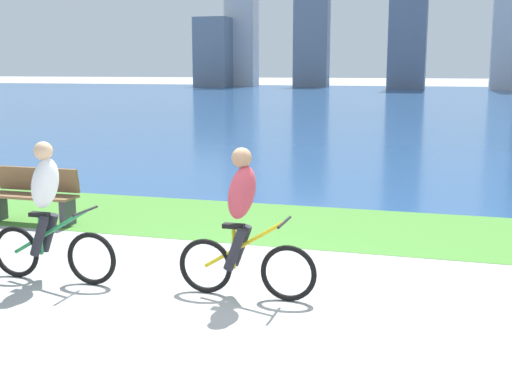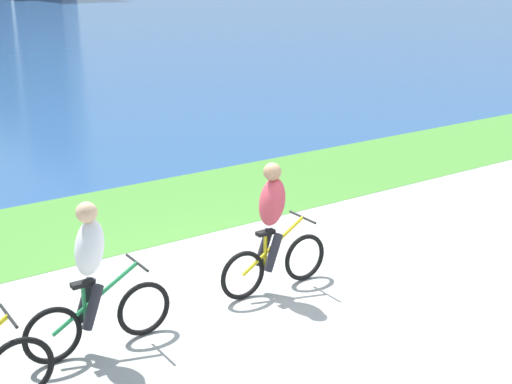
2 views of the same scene
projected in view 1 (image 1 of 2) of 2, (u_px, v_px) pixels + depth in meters
The scene contains 7 objects.
ground_plane at pixel (229, 296), 7.50m from camera, with size 300.00×300.00×0.00m, color #9E9E99.
grass_strip_bayside at pixel (301, 224), 10.90m from camera, with size 120.00×2.91×0.01m, color #478433.
bay_water_surface at pixel (424, 101), 50.37m from camera, with size 300.00×80.82×0.00m, color navy.
cyclist_lead at pixel (243, 223), 7.34m from camera, with size 1.59×0.52×1.67m.
cyclist_trailing at pixel (48, 212), 7.90m from camera, with size 1.66×0.52×1.67m.
bench_near_path at pixel (34, 196), 10.98m from camera, with size 1.50×0.47×0.90m.
city_skyline_far_shore at pixel (459, 1), 76.78m from camera, with size 56.51×9.15×25.41m.
Camera 1 is at (2.32, -6.78, 2.52)m, focal length 47.22 mm.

